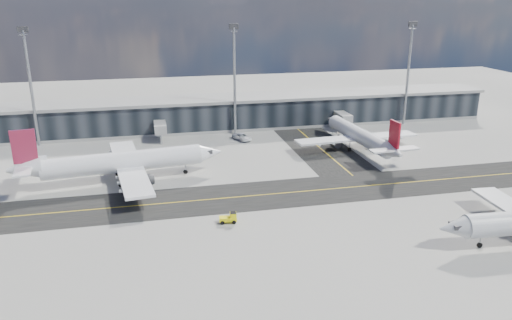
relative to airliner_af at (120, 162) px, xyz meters
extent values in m
plane|color=gray|center=(28.96, -17.18, -4.07)|extent=(300.00, 300.00, 0.00)
cube|color=black|center=(28.96, -13.18, -4.06)|extent=(180.00, 14.00, 0.02)
cube|color=black|center=(46.96, 17.82, -4.06)|extent=(14.00, 50.00, 0.02)
cube|color=yellow|center=(28.96, -13.18, -4.04)|extent=(180.00, 0.25, 0.01)
cube|color=yellow|center=(46.96, 17.82, -4.04)|extent=(0.25, 50.00, 0.01)
cube|color=black|center=(28.96, 37.82, -0.07)|extent=(150.00, 12.00, 8.00)
cube|color=gray|center=(28.96, 37.82, 4.33)|extent=(152.00, 13.00, 0.80)
cube|color=gray|center=(28.96, 37.82, -3.67)|extent=(150.00, 12.20, 0.80)
cube|color=gray|center=(8.96, 29.82, -0.57)|extent=(3.00, 10.00, 2.40)
cylinder|color=gray|center=(8.96, 24.82, -2.87)|extent=(0.60, 0.60, 2.40)
cube|color=gray|center=(58.96, 29.82, -0.57)|extent=(3.00, 10.00, 2.40)
cylinder|color=gray|center=(58.96, 24.82, -2.87)|extent=(0.60, 0.60, 2.40)
cylinder|color=gray|center=(-21.04, 30.82, 9.93)|extent=(0.70, 0.70, 28.00)
cube|color=#2D2D30|center=(-21.04, 30.82, 24.13)|extent=(2.50, 0.50, 1.40)
cylinder|color=gray|center=(28.96, 30.82, 9.93)|extent=(0.70, 0.70, 28.00)
cube|color=#2D2D30|center=(28.96, 30.82, 24.13)|extent=(2.50, 0.50, 1.40)
cylinder|color=gray|center=(78.96, 30.82, 9.93)|extent=(0.70, 0.70, 28.00)
cube|color=#2D2D30|center=(78.96, 30.82, 24.13)|extent=(2.50, 0.50, 1.40)
cylinder|color=white|center=(0.62, 0.08, 0.07)|extent=(31.36, 7.98, 4.15)
cone|color=white|center=(18.10, 2.27, 0.07)|extent=(5.66, 4.76, 4.15)
cone|color=white|center=(-17.37, -2.18, 0.69)|extent=(6.68, 4.89, 4.15)
cube|color=white|center=(1.65, 0.21, -0.96)|extent=(9.52, 35.61, 0.52)
cylinder|color=#2D2D30|center=(1.91, 6.51, -2.10)|extent=(4.62, 2.91, 2.38)
cylinder|color=#2D2D30|center=(3.45, -5.83, -2.10)|extent=(4.62, 2.91, 2.38)
cube|color=silver|center=(1.91, 6.51, -1.28)|extent=(2.11, 0.67, 0.83)
cube|color=silver|center=(3.45, -5.83, -1.28)|extent=(2.11, 0.67, 0.83)
cube|color=maroon|center=(-16.86, -2.11, 5.05)|extent=(4.38, 1.00, 6.43)
cube|color=white|center=(-17.37, -2.18, 1.32)|extent=(4.42, 12.70, 0.36)
cube|color=#2D2D30|center=(17.59, 2.20, 0.49)|extent=(2.34, 2.52, 0.73)
cylinder|color=gray|center=(12.96, 1.62, -2.83)|extent=(0.28, 0.28, 2.07)
cylinder|color=black|center=(12.96, 1.62, -3.61)|extent=(0.97, 0.48, 0.93)
cylinder|color=black|center=(-0.79, 3.03, -3.50)|extent=(1.20, 0.66, 1.14)
cylinder|color=black|center=(-0.02, -3.14, -3.50)|extent=(1.20, 0.66, 1.14)
cylinder|color=white|center=(55.55, 9.92, -0.45)|extent=(5.39, 27.37, 3.63)
cone|color=white|center=(54.55, 25.29, -0.45)|extent=(3.91, 4.76, 3.63)
cone|color=white|center=(56.58, -5.91, 0.10)|extent=(3.97, 5.66, 3.63)
cube|color=white|center=(55.49, 10.82, -1.35)|extent=(31.05, 6.53, 0.45)
cylinder|color=#2D2D30|center=(50.00, 11.37, -2.35)|extent=(2.33, 3.93, 2.08)
cylinder|color=#2D2D30|center=(60.86, 12.08, -2.35)|extent=(2.33, 3.93, 2.08)
cube|color=silver|center=(50.00, 11.37, -1.63)|extent=(0.48, 1.83, 0.73)
cube|color=silver|center=(60.86, 12.08, -1.63)|extent=(0.48, 1.83, 0.73)
cube|color=#AD0C1D|center=(56.55, -5.46, 3.90)|extent=(0.66, 3.83, 5.62)
cube|color=white|center=(56.58, -5.91, 0.64)|extent=(11.02, 3.24, 0.32)
cube|color=#2D2D30|center=(54.58, 24.84, -0.09)|extent=(2.11, 1.94, 0.63)
cylinder|color=gray|center=(54.84, 20.77, -2.99)|extent=(0.23, 0.23, 1.81)
cylinder|color=black|center=(54.84, 20.77, -3.67)|extent=(0.37, 0.83, 0.82)
cylinder|color=black|center=(52.90, 8.84, -3.58)|extent=(0.52, 1.02, 1.00)
cylinder|color=black|center=(58.32, 9.19, -3.58)|extent=(0.52, 1.02, 1.00)
cone|color=silver|center=(48.49, -40.07, -0.45)|extent=(4.74, 3.89, 3.63)
cube|color=#2D2D30|center=(48.94, -40.10, -0.09)|extent=(1.93, 2.10, 0.63)
cylinder|color=gray|center=(53.01, -40.34, -2.99)|extent=(0.23, 0.23, 1.81)
cylinder|color=black|center=(53.01, -40.34, -3.67)|extent=(0.83, 0.37, 0.82)
cube|color=#FFF20D|center=(17.75, -23.70, -3.36)|extent=(3.01, 1.68, 0.67)
cube|color=#FFF20D|center=(18.61, -23.80, -2.73)|extent=(1.20, 1.36, 0.86)
cube|color=black|center=(18.61, -23.80, -2.40)|extent=(1.10, 1.30, 0.24)
cylinder|color=black|center=(18.78, -23.19, -3.74)|extent=(0.69, 0.32, 0.67)
cylinder|color=black|center=(18.63, -24.43, -3.74)|extent=(0.69, 0.32, 0.67)
cylinder|color=black|center=(16.88, -22.96, -3.74)|extent=(0.69, 0.32, 0.67)
cylinder|color=black|center=(16.73, -24.20, -3.74)|extent=(0.69, 0.32, 0.67)
imported|color=white|center=(29.61, 24.37, -3.23)|extent=(5.03, 6.72, 1.70)
camera|label=1|loc=(5.81, -97.98, 31.92)|focal=35.00mm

